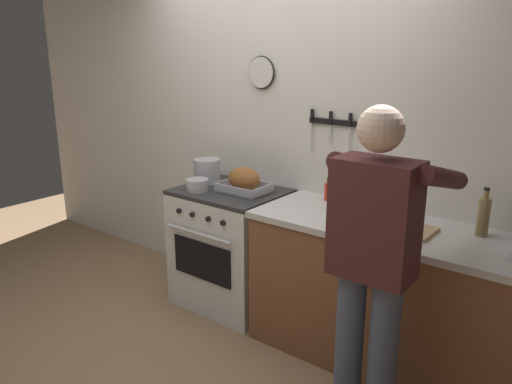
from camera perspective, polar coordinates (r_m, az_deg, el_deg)
The scene contains 12 objects.
ground_plane at distance 3.27m, azimuth -11.70°, elevation -19.71°, with size 8.00×8.00×0.00m, color #937251.
wall_back at distance 3.71m, azimuth 3.22°, elevation 6.82°, with size 6.00×0.13×2.60m.
counter_block at distance 3.14m, azimuth 17.83°, elevation -12.01°, with size 2.03×0.65×0.90m.
stove at distance 3.80m, azimuth -2.87°, elevation -6.32°, with size 0.76×0.67×0.90m.
person_cook at distance 2.43m, azimuth 13.27°, elevation -7.10°, with size 0.51×0.63×1.66m.
roasting_pan at distance 3.57m, azimuth -1.39°, elevation 1.28°, with size 0.35×0.26×0.18m.
stock_pot at distance 3.86m, azimuth -5.57°, elevation 2.42°, with size 0.20×0.20×0.18m.
saucepan at distance 3.64m, azimuth -6.70°, elevation 0.80°, with size 0.16×0.16×0.09m.
cutting_board at distance 2.96m, azimuth 16.20°, elevation -3.97°, with size 0.36×0.24×0.02m, color tan.
bottle_vinegar at distance 2.99m, azimuth 24.46°, elevation -2.49°, with size 0.07×0.07×0.27m.
bottle_hot_sauce at distance 3.41m, azimuth 8.21°, elevation 0.08°, with size 0.05×0.05×0.16m.
bottle_soy_sauce at distance 3.20m, azimuth 11.60°, elevation -0.86°, with size 0.06×0.06×0.19m.
Camera 1 is at (2.09, -1.66, 1.89)m, focal length 35.15 mm.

